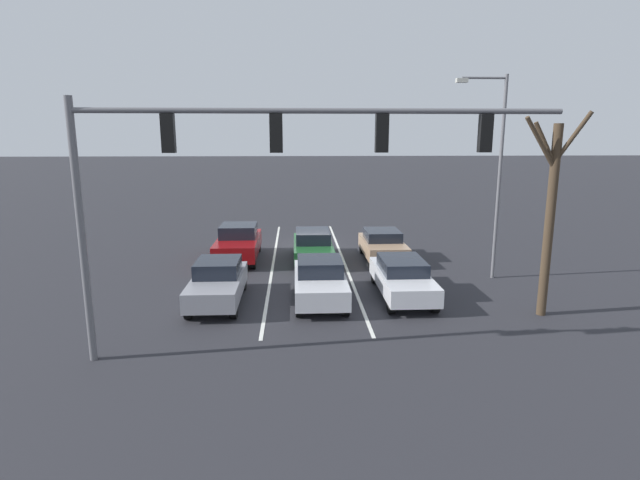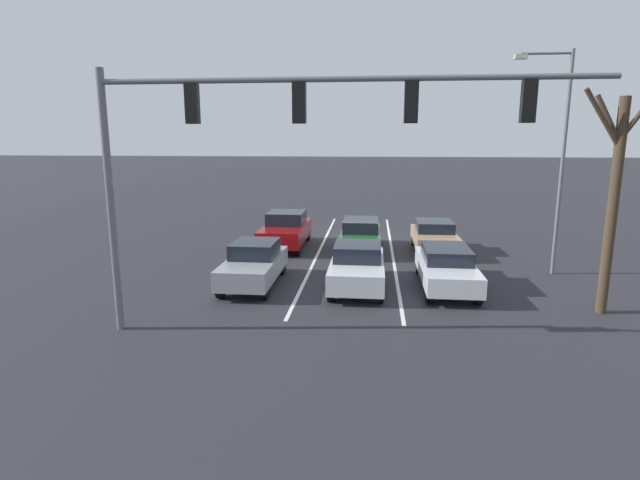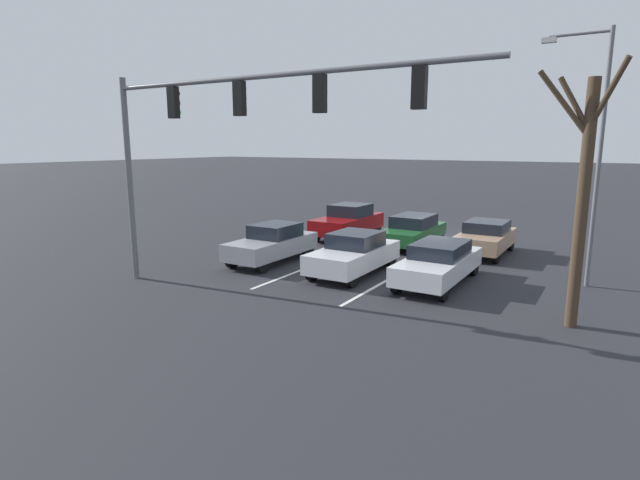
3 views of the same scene
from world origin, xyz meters
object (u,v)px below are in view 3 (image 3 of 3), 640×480
object	(u,v)px
car_white_leftlane_front	(439,262)
car_silver_midlane_front	(354,253)
traffic_signal_gantry	(222,122)
street_lamp_left_shoulder	(593,142)
car_gray_rightlane_front	(272,243)
car_darkgreen_midlane_second	(413,230)
car_maroon_rightlane_second	(348,221)
bare_tree_near	(582,192)
car_tan_leftlane_second	(486,237)

from	to	relation	value
car_white_leftlane_front	car_silver_midlane_front	bearing A→B (deg)	5.60
traffic_signal_gantry	street_lamp_left_shoulder	size ratio (longest dim) A/B	1.50
car_white_leftlane_front	car_gray_rightlane_front	bearing A→B (deg)	3.27
car_darkgreen_midlane_second	car_maroon_rightlane_second	size ratio (longest dim) A/B	1.00
car_silver_midlane_front	car_darkgreen_midlane_second	size ratio (longest dim) A/B	0.95
car_silver_midlane_front	street_lamp_left_shoulder	xyz separation A→B (m)	(-7.18, -2.56, 3.98)
street_lamp_left_shoulder	bare_tree_near	distance (m)	4.59
traffic_signal_gantry	car_gray_rightlane_front	bearing A→B (deg)	-70.01
traffic_signal_gantry	street_lamp_left_shoulder	xyz separation A→B (m)	(-9.19, -7.11, -0.55)
bare_tree_near	car_maroon_rightlane_second	bearing A→B (deg)	-36.71
car_tan_leftlane_second	bare_tree_near	size ratio (longest dim) A/B	0.61
car_darkgreen_midlane_second	street_lamp_left_shoulder	distance (m)	8.92
car_maroon_rightlane_second	bare_tree_near	world-z (taller)	bare_tree_near
traffic_signal_gantry	street_lamp_left_shoulder	bearing A→B (deg)	-142.27
car_silver_midlane_front	car_tan_leftlane_second	bearing A→B (deg)	-119.57
car_silver_midlane_front	bare_tree_near	xyz separation A→B (m)	(-7.29, 1.86, 2.73)
car_gray_rightlane_front	bare_tree_near	distance (m)	11.40
street_lamp_left_shoulder	bare_tree_near	bearing A→B (deg)	91.38
car_darkgreen_midlane_second	bare_tree_near	xyz separation A→B (m)	(-7.32, 7.81, 2.75)
traffic_signal_gantry	bare_tree_near	distance (m)	9.85
car_darkgreen_midlane_second	car_maroon_rightlane_second	xyz separation A→B (m)	(3.57, -0.31, 0.10)
car_silver_midlane_front	car_darkgreen_midlane_second	bearing A→B (deg)	-89.65
car_white_leftlane_front	car_maroon_rightlane_second	world-z (taller)	car_maroon_rightlane_second
car_darkgreen_midlane_second	bare_tree_near	bearing A→B (deg)	133.16
traffic_signal_gantry	car_white_leftlane_front	bearing A→B (deg)	-136.30
car_gray_rightlane_front	street_lamp_left_shoulder	bearing A→B (deg)	-166.28
car_tan_leftlane_second	traffic_signal_gantry	size ratio (longest dim) A/B	0.33
car_white_leftlane_front	car_tan_leftlane_second	world-z (taller)	car_tan_leftlane_second
car_silver_midlane_front	car_gray_rightlane_front	world-z (taller)	car_gray_rightlane_front
car_tan_leftlane_second	traffic_signal_gantry	bearing A→B (deg)	62.87
car_white_leftlane_front	street_lamp_left_shoulder	world-z (taller)	street_lamp_left_shoulder
car_maroon_rightlane_second	bare_tree_near	bearing A→B (deg)	143.29
car_darkgreen_midlane_second	traffic_signal_gantry	distance (m)	11.61
car_silver_midlane_front	car_tan_leftlane_second	size ratio (longest dim) A/B	1.07
car_tan_leftlane_second	street_lamp_left_shoulder	xyz separation A→B (m)	(-3.88, 3.26, 3.98)
car_darkgreen_midlane_second	bare_tree_near	size ratio (longest dim) A/B	0.69
car_silver_midlane_front	car_darkgreen_midlane_second	distance (m)	5.95
car_maroon_rightlane_second	car_tan_leftlane_second	size ratio (longest dim) A/B	1.14
car_white_leftlane_front	car_darkgreen_midlane_second	bearing A→B (deg)	-61.22
street_lamp_left_shoulder	bare_tree_near	size ratio (longest dim) A/B	1.24
car_darkgreen_midlane_second	street_lamp_left_shoulder	world-z (taller)	street_lamp_left_shoulder
traffic_signal_gantry	bare_tree_near	world-z (taller)	traffic_signal_gantry
car_white_leftlane_front	street_lamp_left_shoulder	xyz separation A→B (m)	(-4.12, -2.26, 3.99)
bare_tree_near	street_lamp_left_shoulder	bearing A→B (deg)	-88.62
car_gray_rightlane_front	bare_tree_near	bearing A→B (deg)	170.76
car_gray_rightlane_front	car_silver_midlane_front	bearing A→B (deg)	-178.71
car_gray_rightlane_front	street_lamp_left_shoulder	size ratio (longest dim) A/B	0.51
car_tan_leftlane_second	street_lamp_left_shoulder	bearing A→B (deg)	139.93
street_lamp_left_shoulder	car_tan_leftlane_second	bearing A→B (deg)	-40.07
car_white_leftlane_front	bare_tree_near	xyz separation A→B (m)	(-4.22, 2.16, 2.75)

